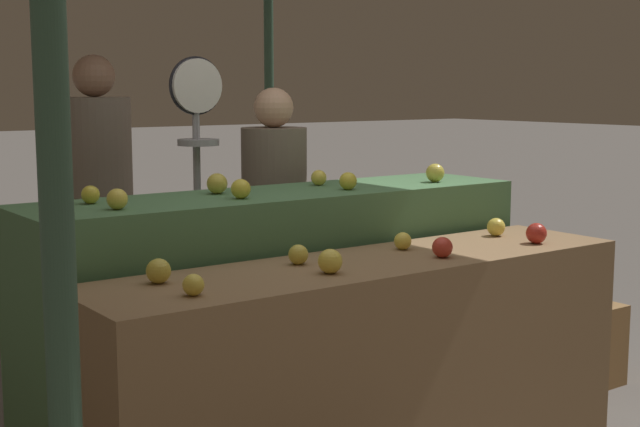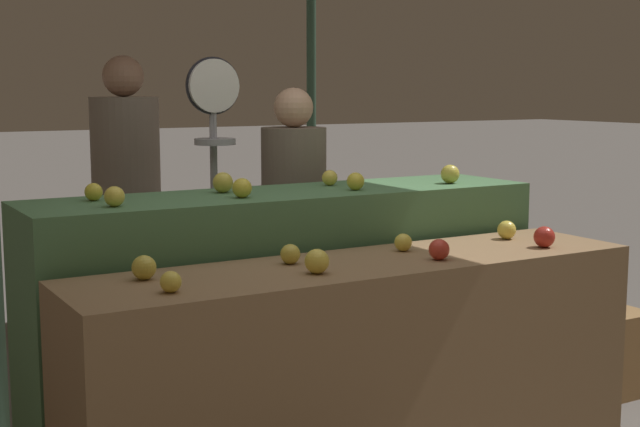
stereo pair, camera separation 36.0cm
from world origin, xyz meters
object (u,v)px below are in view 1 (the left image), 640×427
produce_scale (198,153)px  person_customer_left (98,191)px  wooden_crate_side (569,343)px  person_vendor_at_scale (274,215)px

produce_scale → person_customer_left: 0.85m
produce_scale → wooden_crate_side: 2.18m
person_vendor_at_scale → wooden_crate_side: size_ratio=3.62×
person_vendor_at_scale → wooden_crate_side: person_vendor_at_scale is taller
person_customer_left → person_vendor_at_scale: bearing=127.5°
wooden_crate_side → person_customer_left: bearing=137.9°
produce_scale → person_vendor_at_scale: bearing=2.0°
produce_scale → person_customer_left: (-0.19, 0.80, -0.24)m
produce_scale → wooden_crate_side: bearing=-28.1°
person_vendor_at_scale → person_customer_left: size_ratio=0.90×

